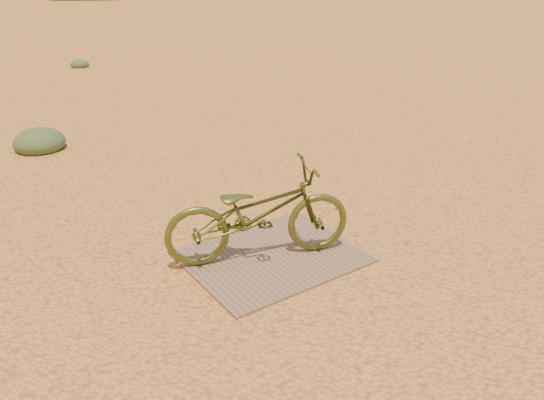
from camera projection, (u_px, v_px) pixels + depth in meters
ground at (303, 258)px, 4.61m from camera, size 120.00×120.00×0.00m
plywood_board at (272, 256)px, 4.61m from camera, size 1.44×1.17×0.02m
bicycle at (258, 213)px, 4.42m from camera, size 1.67×1.06×0.83m
kale_a at (41, 149)px, 7.33m from camera, size 0.69×0.69×0.38m
kale_b at (80, 67)px, 13.17m from camera, size 0.45×0.45×0.25m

